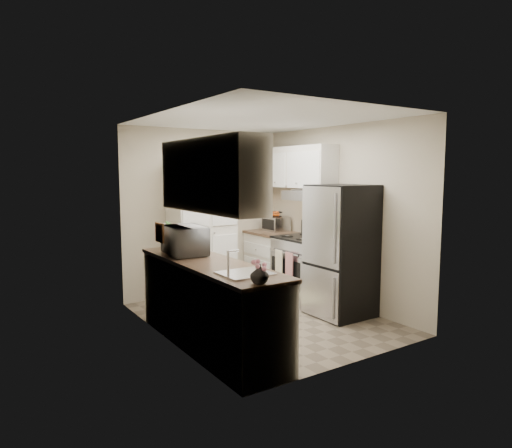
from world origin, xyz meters
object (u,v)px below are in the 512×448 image
Objects in this scene: electric_range at (304,268)px; pantry_cabinet at (202,231)px; microwave at (185,240)px; wine_bottle at (166,239)px; toaster_oven at (276,224)px; refrigerator at (341,251)px.

pantry_cabinet is at bearing 141.78° from electric_range.
wine_bottle is (-0.12, 0.28, -0.01)m from microwave.
toaster_oven is (1.29, -0.07, 0.03)m from pantry_cabinet.
refrigerator reaches higher than wine_bottle.
microwave reaches higher than wine_bottle.
toaster_oven reaches higher than electric_range.
pantry_cabinet is 2.07m from refrigerator.
pantry_cabinet is at bearing -29.41° from microwave.
toaster_oven is (0.11, 0.86, 0.56)m from electric_range.
refrigerator reaches higher than microwave.
wine_bottle is (-2.11, -0.02, 0.59)m from electric_range.
electric_range is at bearing -38.22° from pantry_cabinet.
electric_range is at bearing -98.48° from toaster_oven.
toaster_oven is at bearing -3.09° from pantry_cabinet.
toaster_oven is (2.23, 0.87, -0.04)m from wine_bottle.
electric_range is at bearing -77.10° from microwave.
microwave is 1.97× the size of wine_bottle.
toaster_oven is at bearing -56.90° from microwave.
electric_range is 2.89× the size of toaster_oven.
microwave is 1.51× the size of toaster_oven.
pantry_cabinet is 1.47m from microwave.
refrigerator reaches higher than electric_range.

